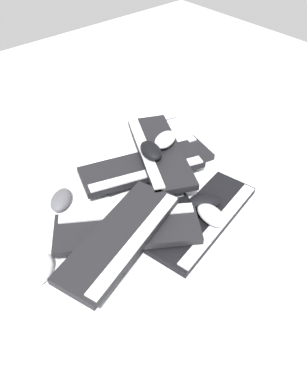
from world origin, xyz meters
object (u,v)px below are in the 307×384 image
keyboard_1 (205,219)px  mouse_5 (61,200)px  keyboard_0 (130,223)px  mouse_2 (165,140)px  keyboard_6 (121,237)px  mouse_1 (205,201)px  mouse_4 (41,269)px  keyboard_3 (128,229)px  keyboard_5 (159,151)px  keyboard_2 (155,163)px  mouse_3 (151,150)px  keyboard_4 (142,168)px  mouse_0 (211,215)px

keyboard_1 → mouse_5: 0.48m
keyboard_0 → mouse_2: bearing=-150.9°
keyboard_0 → keyboard_6: bearing=38.6°
mouse_1 → mouse_5: 0.48m
mouse_2 → keyboard_1: bearing=-130.4°
mouse_1 → mouse_4: size_ratio=1.00×
keyboard_0 → keyboard_1: bearing=144.0°
keyboard_0 → keyboard_3: (0.03, 0.03, 0.03)m
keyboard_3 → keyboard_5: bearing=-146.7°
keyboard_1 → keyboard_2: (-0.07, -0.32, 0.00)m
mouse_5 → mouse_3: bearing=-57.1°
keyboard_6 → keyboard_4: bearing=-139.6°
mouse_0 → mouse_5: bearing=44.8°
mouse_3 → keyboard_1: bearing=11.2°
keyboard_0 → keyboard_5: 0.32m
mouse_3 → mouse_2: bearing=116.3°
keyboard_4 → mouse_5: 0.31m
keyboard_4 → mouse_2: mouse_2 is taller
keyboard_3 → mouse_3: bearing=-143.5°
keyboard_5 → keyboard_4: bearing=1.4°
keyboard_2 → mouse_5: mouse_5 is taller
mouse_1 → mouse_0: bearing=90.7°
keyboard_1 → keyboard_6: (0.28, -0.07, 0.06)m
keyboard_2 → mouse_5: 0.38m
mouse_1 → mouse_2: size_ratio=1.00×
keyboard_0 → mouse_4: size_ratio=4.22×
keyboard_6 → mouse_2: (-0.38, -0.23, 0.04)m
keyboard_6 → keyboard_2: bearing=-144.4°
keyboard_2 → keyboard_6: bearing=35.6°
mouse_0 → mouse_4: 0.53m
mouse_3 → mouse_5: size_ratio=1.00×
keyboard_1 → mouse_4: bearing=-18.5°
mouse_3 → mouse_4: size_ratio=1.00×
keyboard_0 → keyboard_5: bearing=-148.6°
keyboard_1 → keyboard_5: (-0.07, -0.30, 0.06)m
keyboard_6 → keyboard_0: bearing=-141.4°
keyboard_5 → mouse_0: bearing=77.5°
mouse_2 → mouse_3: 0.08m
mouse_0 → keyboard_1: bearing=7.7°
mouse_0 → mouse_2: (-0.10, -0.33, 0.06)m
keyboard_6 → mouse_0: size_ratio=4.23×
keyboard_2 → mouse_2: 0.10m
keyboard_2 → mouse_4: bearing=15.3°
keyboard_2 → keyboard_3: size_ratio=1.03×
keyboard_4 → keyboard_6: 0.35m
mouse_4 → mouse_5: same height
keyboard_6 → mouse_5: size_ratio=4.23×
mouse_2 → keyboard_3: bearing=-170.5°
mouse_4 → keyboard_5: bearing=-29.1°
mouse_0 → keyboard_3: bearing=67.5°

